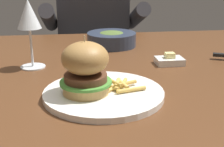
{
  "coord_description": "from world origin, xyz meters",
  "views": [
    {
      "loc": [
        -0.06,
        -0.87,
        1.02
      ],
      "look_at": [
        0.02,
        -0.18,
        0.78
      ],
      "focal_mm": 50.0,
      "sensor_mm": 36.0,
      "label": 1
    }
  ],
  "objects": [
    {
      "name": "dining_table",
      "position": [
        0.0,
        0.0,
        0.66
      ],
      "size": [
        1.3,
        1.0,
        0.74
      ],
      "color": "#56331C",
      "rests_on": "ground"
    },
    {
      "name": "fries_pile",
      "position": [
        0.04,
        -0.2,
        0.76
      ],
      "size": [
        0.11,
        0.08,
        0.02
      ],
      "color": "#E0B251",
      "rests_on": "main_plate"
    },
    {
      "name": "burger_sandwich",
      "position": [
        -0.04,
        -0.22,
        0.81
      ],
      "size": [
        0.12,
        0.12,
        0.13
      ],
      "color": "tan",
      "rests_on": "main_plate"
    },
    {
      "name": "soup_bowl",
      "position": [
        0.08,
        0.26,
        0.77
      ],
      "size": [
        0.18,
        0.18,
        0.06
      ],
      "color": "#2D384C",
      "rests_on": "dining_table"
    },
    {
      "name": "diner_person",
      "position": [
        0.04,
        0.78,
        0.56
      ],
      "size": [
        0.51,
        0.36,
        1.18
      ],
      "color": "#282833",
      "rests_on": "ground"
    },
    {
      "name": "main_plate",
      "position": [
        0.0,
        -0.21,
        0.75
      ],
      "size": [
        0.28,
        0.28,
        0.01
      ],
      "primitive_type": "cylinder",
      "color": "white",
      "rests_on": "dining_table"
    },
    {
      "name": "wine_glass",
      "position": [
        -0.19,
        0.03,
        0.89
      ],
      "size": [
        0.07,
        0.07,
        0.2
      ],
      "color": "silver",
      "rests_on": "dining_table"
    },
    {
      "name": "butter_dish",
      "position": [
        0.22,
        0.01,
        0.75
      ],
      "size": [
        0.08,
        0.06,
        0.04
      ],
      "color": "white",
      "rests_on": "dining_table"
    }
  ]
}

